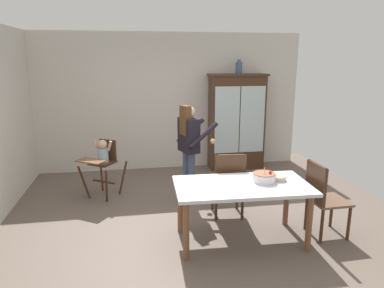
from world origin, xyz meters
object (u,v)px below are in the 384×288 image
at_px(dining_table, 242,192).
at_px(dining_chair_right_end, 322,195).
at_px(high_chair_with_toddler, 103,158).
at_px(china_cabinet, 236,122).
at_px(ceramic_vase, 239,67).
at_px(adult_person, 189,142).
at_px(dining_chair_far_side, 229,181).
at_px(serving_bowl, 279,178).
at_px(birthday_cake, 264,177).

xyz_separation_m(dining_table, dining_chair_right_end, (1.03, -0.05, -0.09)).
bearing_deg(high_chair_with_toddler, dining_table, -11.26).
height_order(china_cabinet, dining_table, china_cabinet).
height_order(china_cabinet, ceramic_vase, ceramic_vase).
relative_size(high_chair_with_toddler, adult_person, 0.62).
bearing_deg(adult_person, dining_table, 179.06).
distance_m(china_cabinet, dining_table, 3.05).
bearing_deg(dining_chair_far_side, dining_table, 93.86).
xyz_separation_m(serving_bowl, dining_chair_right_end, (0.54, -0.11, -0.21)).
xyz_separation_m(serving_bowl, dining_chair_far_side, (-0.47, 0.58, -0.21)).
bearing_deg(dining_chair_right_end, serving_bowl, 76.54).
bearing_deg(dining_chair_right_end, dining_chair_far_side, 53.68).
bearing_deg(ceramic_vase, high_chair_with_toddler, -155.91).
distance_m(high_chair_with_toddler, dining_chair_right_end, 3.33).
bearing_deg(birthday_cake, ceramic_vase, 79.45).
xyz_separation_m(china_cabinet, dining_chair_right_end, (0.22, -2.97, -0.41)).
bearing_deg(birthday_cake, china_cabinet, 79.78).
xyz_separation_m(dining_table, birthday_cake, (0.29, 0.05, 0.15)).
relative_size(ceramic_vase, adult_person, 0.18).
xyz_separation_m(dining_table, serving_bowl, (0.49, 0.06, 0.12)).
xyz_separation_m(high_chair_with_toddler, dining_chair_far_side, (1.78, -1.12, -0.10)).
bearing_deg(dining_table, ceramic_vase, 74.20).
bearing_deg(birthday_cake, dining_table, -170.38).
distance_m(ceramic_vase, dining_chair_right_end, 3.32).
bearing_deg(dining_chair_far_side, high_chair_with_toddler, -26.59).
relative_size(high_chair_with_toddler, dining_chair_far_side, 0.99).
xyz_separation_m(adult_person, serving_bowl, (0.92, -1.24, -0.20)).
bearing_deg(serving_bowl, birthday_cake, -175.97).
distance_m(china_cabinet, dining_chair_right_end, 3.00).
relative_size(china_cabinet, adult_person, 1.25).
distance_m(ceramic_vase, dining_chair_far_side, 2.83).
bearing_deg(dining_table, china_cabinet, 74.51).
relative_size(dining_chair_far_side, dining_chair_right_end, 1.00).
distance_m(high_chair_with_toddler, adult_person, 1.44).
height_order(ceramic_vase, serving_bowl, ceramic_vase).
relative_size(high_chair_with_toddler, dining_chair_right_end, 0.99).
bearing_deg(serving_bowl, dining_table, -172.61).
distance_m(birthday_cake, serving_bowl, 0.20).
distance_m(adult_person, dining_chair_far_side, 0.90).
bearing_deg(dining_table, high_chair_with_toddler, 134.88).
bearing_deg(serving_bowl, dining_chair_far_side, 128.81).
distance_m(adult_person, dining_table, 1.41).
bearing_deg(dining_chair_right_end, china_cabinet, 2.44).
bearing_deg(china_cabinet, high_chair_with_toddler, -155.83).
height_order(high_chair_with_toddler, birthday_cake, high_chair_with_toddler).
bearing_deg(serving_bowl, dining_chair_right_end, -11.73).
bearing_deg(dining_chair_far_side, adult_person, -50.22).
relative_size(china_cabinet, high_chair_with_toddler, 2.01).
bearing_deg(dining_chair_far_side, dining_chair_right_end, 151.04).
distance_m(high_chair_with_toddler, birthday_cake, 2.68).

